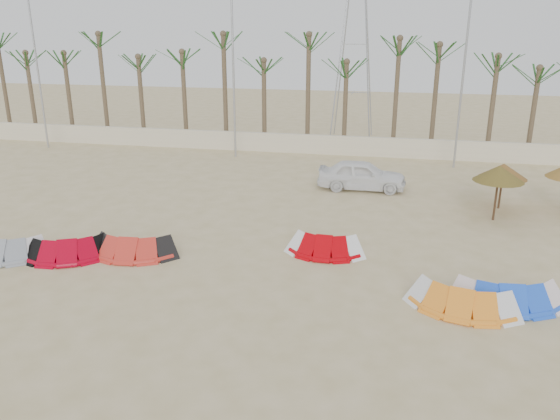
% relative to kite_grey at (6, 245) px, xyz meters
% --- Properties ---
extents(ground, '(120.00, 120.00, 0.00)m').
position_rel_kite_grey_xyz_m(ground, '(9.84, -2.31, -0.42)').
color(ground, beige).
rests_on(ground, ground).
extents(boundary_wall, '(60.00, 0.30, 1.30)m').
position_rel_kite_grey_xyz_m(boundary_wall, '(9.84, 19.69, 0.23)').
color(boundary_wall, beige).
rests_on(boundary_wall, ground).
extents(palm_line, '(52.00, 4.00, 7.70)m').
position_rel_kite_grey_xyz_m(palm_line, '(10.51, 21.19, 6.03)').
color(palm_line, brown).
rests_on(palm_line, ground).
extents(lamp_a, '(1.25, 0.14, 11.00)m').
position_rel_kite_grey_xyz_m(lamp_a, '(-10.12, 17.69, 5.35)').
color(lamp_a, '#A5A8AD').
rests_on(lamp_a, ground).
extents(lamp_b, '(1.25, 0.14, 11.00)m').
position_rel_kite_grey_xyz_m(lamp_b, '(3.88, 17.69, 5.35)').
color(lamp_b, '#A5A8AD').
rests_on(lamp_b, ground).
extents(lamp_c, '(1.25, 0.14, 11.00)m').
position_rel_kite_grey_xyz_m(lamp_c, '(17.88, 17.69, 5.35)').
color(lamp_c, '#A5A8AD').
rests_on(lamp_c, ground).
extents(pylon, '(3.00, 3.00, 14.00)m').
position_rel_kite_grey_xyz_m(pylon, '(10.84, 25.69, -0.42)').
color(pylon, '#A5A8AD').
rests_on(pylon, ground).
extents(kite_grey, '(3.63, 2.21, 0.90)m').
position_rel_kite_grey_xyz_m(kite_grey, '(0.00, 0.00, 0.00)').
color(kite_grey, gray).
rests_on(kite_grey, ground).
extents(kite_red_left, '(3.63, 2.60, 0.90)m').
position_rel_kite_grey_xyz_m(kite_red_left, '(2.51, 0.50, -0.00)').
color(kite_red_left, '#AB0016').
rests_on(kite_red_left, ground).
extents(kite_red_mid, '(3.49, 1.75, 0.90)m').
position_rel_kite_grey_xyz_m(kite_red_mid, '(4.70, 1.22, 0.00)').
color(kite_red_mid, red).
rests_on(kite_red_mid, ground).
extents(kite_red_right, '(2.98, 1.60, 0.90)m').
position_rel_kite_grey_xyz_m(kite_red_right, '(11.82, 2.83, -0.00)').
color(kite_red_right, '#B50007').
rests_on(kite_red_right, ground).
extents(kite_orange, '(3.56, 2.17, 0.90)m').
position_rel_kite_grey_xyz_m(kite_orange, '(16.49, -0.56, -0.00)').
color(kite_orange, orange).
rests_on(kite_orange, ground).
extents(kite_blue, '(3.59, 1.78, 0.90)m').
position_rel_kite_grey_xyz_m(kite_blue, '(17.94, 0.10, 0.00)').
color(kite_blue, blue).
rests_on(kite_blue, ground).
extents(parasol_left, '(2.23, 2.23, 2.20)m').
position_rel_kite_grey_xyz_m(parasol_left, '(19.25, 9.86, 1.43)').
color(parasol_left, '#4C331E').
rests_on(parasol_left, ground).
extents(parasol_mid, '(2.21, 2.21, 2.52)m').
position_rel_kite_grey_xyz_m(parasol_mid, '(18.74, 8.07, 1.74)').
color(parasol_mid, '#4C331E').
rests_on(parasol_mid, ground).
extents(car, '(4.68, 1.99, 1.58)m').
position_rel_kite_grey_xyz_m(car, '(12.58, 11.74, 0.37)').
color(car, white).
rests_on(car, ground).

